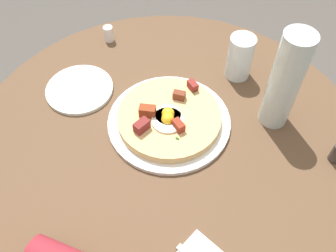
{
  "coord_description": "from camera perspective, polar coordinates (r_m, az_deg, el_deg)",
  "views": [
    {
      "loc": [
        0.5,
        -0.12,
        1.49
      ],
      "look_at": [
        -0.02,
        0.01,
        0.78
      ],
      "focal_mm": 39.5,
      "sensor_mm": 36.0,
      "label": 1
    }
  ],
  "objects": [
    {
      "name": "ground_plane",
      "position": [
        1.58,
        -0.11,
        -18.24
      ],
      "size": [
        6.0,
        6.0,
        0.0
      ],
      "primitive_type": "plane",
      "color": "#4C4742"
    },
    {
      "name": "dining_table",
      "position": [
        1.05,
        -0.15,
        -7.78
      ],
      "size": [
        0.98,
        0.98,
        0.76
      ],
      "color": "brown",
      "rests_on": "ground_plane"
    },
    {
      "name": "pizza_plate",
      "position": [
        0.92,
        0.17,
        0.68
      ],
      "size": [
        0.3,
        0.3,
        0.01
      ],
      "primitive_type": "cylinder",
      "color": "white",
      "rests_on": "dining_table"
    },
    {
      "name": "breakfast_pizza",
      "position": [
        0.9,
        0.11,
        1.39
      ],
      "size": [
        0.26,
        0.26,
        0.05
      ],
      "color": "tan",
      "rests_on": "pizza_plate"
    },
    {
      "name": "bread_plate",
      "position": [
        1.02,
        -13.48,
        5.53
      ],
      "size": [
        0.18,
        0.18,
        0.01
      ],
      "primitive_type": "cylinder",
      "color": "silver",
      "rests_on": "dining_table"
    },
    {
      "name": "water_glass",
      "position": [
        1.02,
        11.03,
        10.38
      ],
      "size": [
        0.07,
        0.07,
        0.12
      ],
      "primitive_type": "cylinder",
      "color": "silver",
      "rests_on": "dining_table"
    },
    {
      "name": "water_bottle",
      "position": [
        0.88,
        17.59,
        6.54
      ],
      "size": [
        0.07,
        0.07,
        0.26
      ],
      "primitive_type": "cylinder",
      "color": "silver",
      "rests_on": "dining_table"
    },
    {
      "name": "salt_shaker",
      "position": [
        1.15,
        -9.16,
        13.88
      ],
      "size": [
        0.03,
        0.03,
        0.05
      ],
      "primitive_type": "cylinder",
      "color": "white",
      "rests_on": "dining_table"
    }
  ]
}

